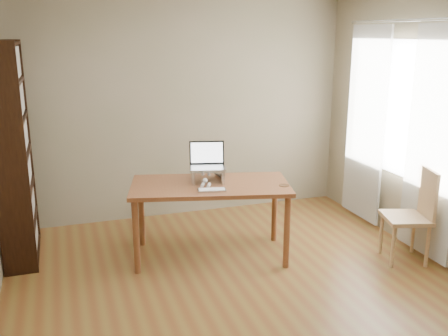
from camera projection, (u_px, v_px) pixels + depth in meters
room at (256, 148)px, 3.84m from camera, size 4.04×4.54×2.64m
bookshelf at (13, 154)px, 4.74m from camera, size 0.30×0.90×2.10m
curtains at (396, 132)px, 5.18m from camera, size 0.03×1.90×2.25m
desk at (210, 192)px, 4.84m from camera, size 1.66×1.10×0.75m
laptop_stand at (208, 173)px, 4.87m from camera, size 0.32×0.25×0.13m
laptop at (206, 161)px, 4.90m from camera, size 0.39×0.36×0.24m
keyboard at (212, 190)px, 4.60m from camera, size 0.28×0.16×0.02m
coaster at (284, 185)px, 4.76m from camera, size 0.10×0.10×0.01m
cat at (206, 175)px, 4.90m from camera, size 0.24×0.48×0.15m
chair at (413, 211)px, 4.81m from camera, size 0.51×0.51×0.92m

